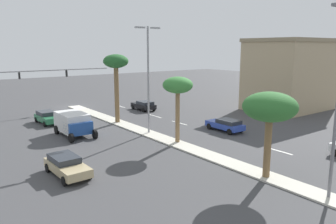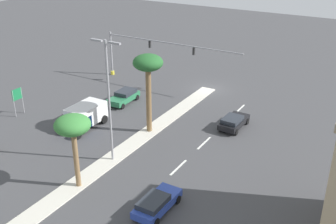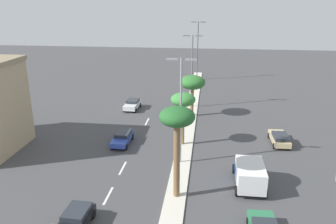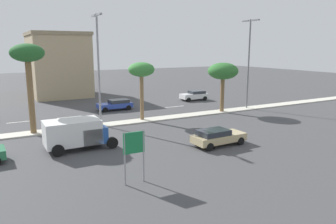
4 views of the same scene
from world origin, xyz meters
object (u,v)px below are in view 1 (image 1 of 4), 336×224
object	(u,v)px
sedan_blue_left	(226,125)
palm_tree_mid	(116,65)
palm_tree_trailing	(178,87)
sedan_tan_near	(67,165)
palm_tree_outboard	(270,108)
street_lamp_outboard	(148,72)
sedan_green_outboard	(48,117)
sedan_black_far	(144,105)
commercial_building	(290,74)
traffic_signal_gantry	(11,84)
box_truck	(74,123)

from	to	relation	value
sedan_blue_left	palm_tree_mid	bearing A→B (deg)	-54.86
palm_tree_trailing	sedan_tan_near	size ratio (longest dim) A/B	1.36
sedan_blue_left	sedan_tan_near	bearing A→B (deg)	6.46
palm_tree_mid	sedan_tan_near	world-z (taller)	palm_tree_mid
palm_tree_outboard	street_lamp_outboard	bearing A→B (deg)	-91.35
sedan_blue_left	sedan_tan_near	distance (m)	18.40
palm_tree_outboard	sedan_green_outboard	xyz separation A→B (m)	(6.57, -26.28, -4.15)
palm_tree_trailing	sedan_tan_near	distance (m)	12.25
palm_tree_trailing	street_lamp_outboard	xyz separation A→B (m)	(0.14, -4.63, 1.08)
sedan_blue_left	sedan_tan_near	world-z (taller)	sedan_tan_near
palm_tree_mid	street_lamp_outboard	world-z (taller)	street_lamp_outboard
sedan_blue_left	sedan_black_far	distance (m)	15.63
palm_tree_mid	palm_tree_trailing	xyz separation A→B (m)	(-0.37, 11.00, -1.52)
commercial_building	sedan_black_far	size ratio (longest dim) A/B	2.84
palm_tree_trailing	sedan_green_outboard	size ratio (longest dim) A/B	1.39
palm_tree_outboard	sedan_green_outboard	distance (m)	27.41
sedan_black_far	palm_tree_mid	bearing A→B (deg)	35.90
commercial_building	sedan_tan_near	size ratio (longest dim) A/B	2.64
commercial_building	palm_tree_outboard	world-z (taller)	commercial_building
commercial_building	sedan_green_outboard	world-z (taller)	commercial_building
traffic_signal_gantry	palm_tree_mid	bearing A→B (deg)	125.56
traffic_signal_gantry	commercial_building	size ratio (longest dim) A/B	1.62
traffic_signal_gantry	palm_tree_outboard	distance (m)	34.81
traffic_signal_gantry	palm_tree_mid	xyz separation A→B (m)	(-8.79, 12.30, 2.69)
palm_tree_outboard	box_truck	world-z (taller)	palm_tree_outboard
palm_tree_mid	sedan_green_outboard	bearing A→B (deg)	-36.09
sedan_tan_near	sedan_black_far	xyz separation A→B (m)	(-17.92, -17.69, -0.00)
palm_tree_trailing	sedan_blue_left	world-z (taller)	palm_tree_trailing
commercial_building	street_lamp_outboard	xyz separation A→B (m)	(24.10, -0.45, 1.32)
palm_tree_trailing	sedan_tan_near	world-z (taller)	palm_tree_trailing
palm_tree_mid	palm_tree_outboard	xyz separation A→B (m)	(0.12, 21.40, -1.93)
palm_tree_mid	sedan_tan_near	bearing A→B (deg)	49.18
traffic_signal_gantry	street_lamp_outboard	size ratio (longest dim) A/B	1.79
sedan_blue_left	sedan_green_outboard	size ratio (longest dim) A/B	0.99
palm_tree_trailing	street_lamp_outboard	size ratio (longest dim) A/B	0.57
traffic_signal_gantry	sedan_green_outboard	xyz separation A→B (m)	(-2.10, 7.42, -3.39)
street_lamp_outboard	sedan_blue_left	bearing A→B (deg)	149.96
commercial_building	palm_tree_mid	distance (m)	25.33
box_truck	palm_tree_trailing	bearing A→B (deg)	128.46
sedan_tan_near	sedan_green_outboard	xyz separation A→B (m)	(-4.18, -17.48, 0.03)
commercial_building	palm_tree_trailing	bearing A→B (deg)	9.88
street_lamp_outboard	box_truck	world-z (taller)	street_lamp_outboard
palm_tree_outboard	street_lamp_outboard	size ratio (longest dim) A/B	0.54
street_lamp_outboard	sedan_green_outboard	xyz separation A→B (m)	(6.93, -11.25, -5.63)
commercial_building	sedan_green_outboard	size ratio (longest dim) A/B	2.70
sedan_blue_left	sedan_green_outboard	distance (m)	20.89
sedan_black_far	sedan_tan_near	bearing A→B (deg)	44.63
palm_tree_mid	box_truck	world-z (taller)	palm_tree_mid
sedan_tan_near	sedan_black_far	size ratio (longest dim) A/B	1.07
palm_tree_trailing	sedan_black_far	size ratio (longest dim) A/B	1.46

